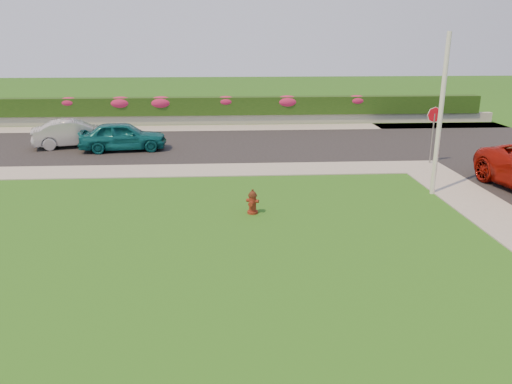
{
  "coord_description": "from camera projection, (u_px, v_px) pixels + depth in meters",
  "views": [
    {
      "loc": [
        -1.28,
        -11.07,
        5.29
      ],
      "look_at": [
        -0.43,
        3.0,
        0.9
      ],
      "focal_mm": 35.0,
      "sensor_mm": 36.0,
      "label": 1
    }
  ],
  "objects": [
    {
      "name": "sidewalk_far",
      "position": [
        112.0,
        172.0,
        20.42
      ],
      "size": [
        24.0,
        2.0,
        0.04
      ],
      "primitive_type": "cube",
      "color": "gray",
      "rests_on": "ground"
    },
    {
      "name": "fire_hydrant",
      "position": [
        252.0,
        202.0,
        15.53
      ],
      "size": [
        0.4,
        0.39,
        0.78
      ],
      "rotation": [
        0.0,
        0.0,
        -0.41
      ],
      "color": "#510D0C",
      "rests_on": "ground"
    },
    {
      "name": "flower_clump_e",
      "position": [
        287.0,
        102.0,
        31.47
      ],
      "size": [
        1.53,
        0.99,
        0.77
      ],
      "primitive_type": "ellipsoid",
      "color": "#C32156",
      "rests_on": "hedge"
    },
    {
      "name": "hedge",
      "position": [
        230.0,
        106.0,
        31.43
      ],
      "size": [
        32.0,
        0.9,
        1.1
      ],
      "primitive_type": "cube",
      "color": "black",
      "rests_on": "retaining_wall"
    },
    {
      "name": "flower_clump_f",
      "position": [
        356.0,
        100.0,
        31.71
      ],
      "size": [
        1.32,
        0.85,
        0.66
      ],
      "primitive_type": "ellipsoid",
      "color": "#C32156",
      "rests_on": "hedge"
    },
    {
      "name": "ground",
      "position": [
        281.0,
        263.0,
        12.19
      ],
      "size": [
        120.0,
        120.0,
        0.0
      ],
      "primitive_type": "plane",
      "color": "black",
      "rests_on": "ground"
    },
    {
      "name": "retaining_wall",
      "position": [
        230.0,
        119.0,
        31.59
      ],
      "size": [
        34.0,
        0.4,
        0.6
      ],
      "primitive_type": "cube",
      "color": "gray",
      "rests_on": "ground"
    },
    {
      "name": "street_far",
      "position": [
        153.0,
        146.0,
        25.24
      ],
      "size": [
        26.0,
        8.0,
        0.04
      ],
      "primitive_type": "cube",
      "color": "black",
      "rests_on": "ground"
    },
    {
      "name": "sedan_teal",
      "position": [
        123.0,
        136.0,
        23.99
      ],
      "size": [
        4.24,
        2.09,
        1.39
      ],
      "primitive_type": "imported",
      "rotation": [
        0.0,
        0.0,
        1.68
      ],
      "color": "#0B5258",
      "rests_on": "street_far"
    },
    {
      "name": "stop_sign",
      "position": [
        434.0,
        122.0,
        21.22
      ],
      "size": [
        0.67,
        0.1,
        2.48
      ],
      "rotation": [
        0.0,
        0.0,
        -0.29
      ],
      "color": "slate",
      "rests_on": "ground"
    },
    {
      "name": "flower_clump_b",
      "position": [
        121.0,
        103.0,
        30.87
      ],
      "size": [
        1.54,
        0.99,
        0.77
      ],
      "primitive_type": "ellipsoid",
      "color": "#C32156",
      "rests_on": "hedge"
    },
    {
      "name": "utility_pole",
      "position": [
        440.0,
        116.0,
        16.82
      ],
      "size": [
        0.16,
        0.16,
        5.47
      ],
      "primitive_type": "cylinder",
      "color": "silver",
      "rests_on": "ground"
    },
    {
      "name": "flower_clump_c",
      "position": [
        161.0,
        103.0,
        31.01
      ],
      "size": [
        1.57,
        1.01,
        0.79
      ],
      "primitive_type": "ellipsoid",
      "color": "#C32156",
      "rests_on": "hedge"
    },
    {
      "name": "flower_clump_d",
      "position": [
        226.0,
        101.0,
        31.23
      ],
      "size": [
        1.3,
        0.84,
        0.65
      ],
      "primitive_type": "ellipsoid",
      "color": "#C32156",
      "rests_on": "hedge"
    },
    {
      "name": "sidewalk_beyond",
      "position": [
        231.0,
        128.0,
        30.24
      ],
      "size": [
        34.0,
        2.0,
        0.04
      ],
      "primitive_type": "cube",
      "color": "gray",
      "rests_on": "ground"
    },
    {
      "name": "flower_clump_a",
      "position": [
        69.0,
        102.0,
        30.67
      ],
      "size": [
        1.28,
        0.82,
        0.64
      ],
      "primitive_type": "ellipsoid",
      "color": "#C32156",
      "rests_on": "hedge"
    },
    {
      "name": "curb_corner",
      "position": [
        422.0,
        167.0,
        21.17
      ],
      "size": [
        2.0,
        2.0,
        0.04
      ],
      "primitive_type": "cube",
      "color": "gray",
      "rests_on": "ground"
    },
    {
      "name": "sedan_silver",
      "position": [
        75.0,
        133.0,
        24.87
      ],
      "size": [
        4.28,
        2.6,
        1.33
      ],
      "primitive_type": "imported",
      "rotation": [
        0.0,
        0.0,
        1.89
      ],
      "color": "#A5A6AC",
      "rests_on": "street_far"
    }
  ]
}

